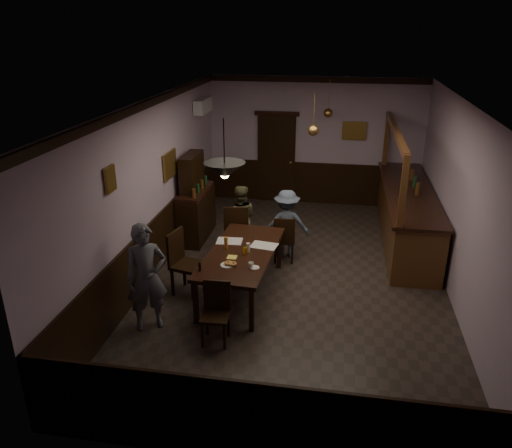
% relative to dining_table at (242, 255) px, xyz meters
% --- Properties ---
extents(room, '(5.01, 8.01, 3.01)m').
position_rel_dining_table_xyz_m(room, '(0.84, 0.65, 0.81)').
color(room, '#2D2621').
rests_on(room, ground).
extents(dining_table, '(1.14, 2.26, 0.75)m').
position_rel_dining_table_xyz_m(dining_table, '(0.00, 0.00, 0.00)').
color(dining_table, black).
rests_on(dining_table, ground).
extents(chair_far_left, '(0.51, 0.51, 1.04)m').
position_rel_dining_table_xyz_m(chair_far_left, '(-0.35, 1.29, -0.11)').
color(chair_far_left, black).
rests_on(chair_far_left, ground).
extents(chair_far_right, '(0.41, 0.41, 0.89)m').
position_rel_dining_table_xyz_m(chair_far_right, '(0.54, 1.25, -0.20)').
color(chair_far_right, black).
rests_on(chair_far_right, ground).
extents(chair_near, '(0.39, 0.39, 0.87)m').
position_rel_dining_table_xyz_m(chair_near, '(-0.09, -1.33, -0.21)').
color(chair_near, black).
rests_on(chair_near, ground).
extents(chair_side, '(0.55, 0.55, 1.06)m').
position_rel_dining_table_xyz_m(chair_side, '(-0.95, -0.12, -0.10)').
color(chair_side, black).
rests_on(chair_side, ground).
extents(person_standing, '(0.70, 0.63, 1.60)m').
position_rel_dining_table_xyz_m(person_standing, '(-1.13, -1.18, 0.11)').
color(person_standing, slate).
rests_on(person_standing, ground).
extents(person_seated_left, '(0.73, 0.62, 1.32)m').
position_rel_dining_table_xyz_m(person_seated_left, '(-0.35, 1.58, -0.02)').
color(person_seated_left, brown).
rests_on(person_seated_left, ground).
extents(person_seated_right, '(0.91, 0.61, 1.30)m').
position_rel_dining_table_xyz_m(person_seated_right, '(0.55, 1.52, -0.03)').
color(person_seated_right, '#4F5C71').
rests_on(person_seated_right, ground).
extents(newspaper_left, '(0.44, 0.33, 0.01)m').
position_rel_dining_table_xyz_m(newspaper_left, '(-0.27, 0.34, 0.07)').
color(newspaper_left, silver).
rests_on(newspaper_left, dining_table).
extents(newspaper_right, '(0.46, 0.37, 0.01)m').
position_rel_dining_table_xyz_m(newspaper_right, '(0.32, 0.26, 0.07)').
color(newspaper_right, silver).
rests_on(newspaper_right, dining_table).
extents(napkin, '(0.16, 0.16, 0.00)m').
position_rel_dining_table_xyz_m(napkin, '(-0.10, -0.24, 0.07)').
color(napkin, '#E8D355').
rests_on(napkin, dining_table).
extents(saucer, '(0.15, 0.15, 0.01)m').
position_rel_dining_table_xyz_m(saucer, '(0.30, -0.54, 0.07)').
color(saucer, white).
rests_on(saucer, dining_table).
extents(coffee_cup, '(0.09, 0.09, 0.07)m').
position_rel_dining_table_xyz_m(coffee_cup, '(0.25, -0.54, 0.11)').
color(coffee_cup, white).
rests_on(coffee_cup, saucer).
extents(pastry_plate, '(0.22, 0.22, 0.01)m').
position_rel_dining_table_xyz_m(pastry_plate, '(-0.11, -0.53, 0.07)').
color(pastry_plate, white).
rests_on(pastry_plate, dining_table).
extents(pastry_ring_a, '(0.13, 0.13, 0.04)m').
position_rel_dining_table_xyz_m(pastry_ring_a, '(-0.09, -0.52, 0.10)').
color(pastry_ring_a, '#C68C47').
rests_on(pastry_ring_a, pastry_plate).
extents(pastry_ring_b, '(0.13, 0.13, 0.04)m').
position_rel_dining_table_xyz_m(pastry_ring_b, '(-0.03, -0.53, 0.10)').
color(pastry_ring_b, '#C68C47').
rests_on(pastry_ring_b, pastry_plate).
extents(soda_can, '(0.07, 0.07, 0.12)m').
position_rel_dining_table_xyz_m(soda_can, '(0.08, -0.11, 0.12)').
color(soda_can, orange).
rests_on(soda_can, dining_table).
extents(beer_glass, '(0.06, 0.06, 0.20)m').
position_rel_dining_table_xyz_m(beer_glass, '(-0.26, 0.05, 0.16)').
color(beer_glass, '#BF721E').
rests_on(beer_glass, dining_table).
extents(water_glass, '(0.06, 0.06, 0.15)m').
position_rel_dining_table_xyz_m(water_glass, '(0.11, -0.00, 0.14)').
color(water_glass, silver).
rests_on(water_glass, dining_table).
extents(pepper_mill, '(0.04, 0.04, 0.14)m').
position_rel_dining_table_xyz_m(pepper_mill, '(-0.47, -0.76, 0.13)').
color(pepper_mill, black).
rests_on(pepper_mill, dining_table).
extents(sideboard, '(0.47, 1.32, 1.75)m').
position_rel_dining_table_xyz_m(sideboard, '(-1.37, 2.08, 0.01)').
color(sideboard, black).
rests_on(sideboard, ground).
extents(bar_counter, '(0.95, 4.06, 2.28)m').
position_rel_dining_table_xyz_m(bar_counter, '(2.83, 2.61, -0.11)').
color(bar_counter, '#472413').
rests_on(bar_counter, ground).
extents(door_back, '(0.90, 0.06, 2.10)m').
position_rel_dining_table_xyz_m(door_back, '(-0.06, 4.60, 0.36)').
color(door_back, black).
rests_on(door_back, ground).
extents(ac_unit, '(0.20, 0.85, 0.30)m').
position_rel_dining_table_xyz_m(ac_unit, '(-1.54, 3.55, 1.76)').
color(ac_unit, white).
rests_on(ac_unit, ground).
extents(picture_left_small, '(0.04, 0.28, 0.36)m').
position_rel_dining_table_xyz_m(picture_left_small, '(-1.62, -0.95, 1.46)').
color(picture_left_small, olive).
rests_on(picture_left_small, ground).
extents(picture_left_large, '(0.04, 0.62, 0.48)m').
position_rel_dining_table_xyz_m(picture_left_large, '(-1.62, 1.45, 1.01)').
color(picture_left_large, olive).
rests_on(picture_left_large, ground).
extents(picture_back, '(0.55, 0.04, 0.42)m').
position_rel_dining_table_xyz_m(picture_back, '(1.74, 4.61, 1.11)').
color(picture_back, olive).
rests_on(picture_back, ground).
extents(pendant_iron, '(0.56, 0.56, 0.81)m').
position_rel_dining_table_xyz_m(pendant_iron, '(-0.05, -0.80, 1.62)').
color(pendant_iron, black).
rests_on(pendant_iron, ground).
extents(pendant_brass_mid, '(0.20, 0.20, 0.81)m').
position_rel_dining_table_xyz_m(pendant_brass_mid, '(0.94, 2.06, 1.61)').
color(pendant_brass_mid, '#BF8C3F').
rests_on(pendant_brass_mid, ground).
extents(pendant_brass_far, '(0.20, 0.20, 0.81)m').
position_rel_dining_table_xyz_m(pendant_brass_far, '(1.14, 3.97, 1.61)').
color(pendant_brass_far, '#BF8C3F').
rests_on(pendant_brass_far, ground).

